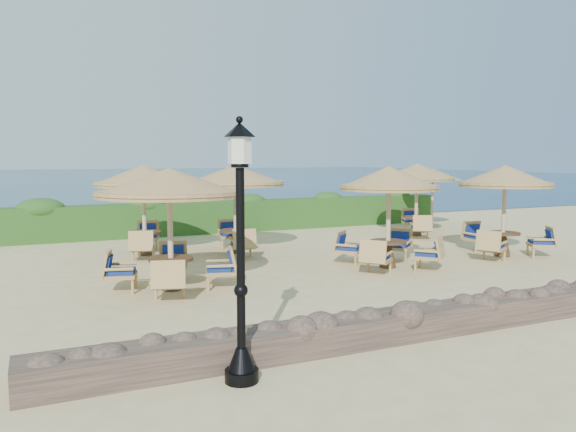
{
  "coord_description": "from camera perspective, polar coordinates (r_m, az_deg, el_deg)",
  "views": [
    {
      "loc": [
        -7.12,
        -13.4,
        2.88
      ],
      "look_at": [
        -0.94,
        0.32,
        1.3
      ],
      "focal_mm": 35.0,
      "sensor_mm": 36.0,
      "label": 1
    }
  ],
  "objects": [
    {
      "name": "ground",
      "position": [
        15.45,
        3.67,
        -4.76
      ],
      "size": [
        120.0,
        120.0,
        0.0
      ],
      "primitive_type": "plane",
      "color": "#CFBC83",
      "rests_on": "ground"
    },
    {
      "name": "sea",
      "position": [
        83.76,
        -19.41,
        3.69
      ],
      "size": [
        160.0,
        160.0,
        0.0
      ],
      "primitive_type": "plane",
      "color": "#0C284D",
      "rests_on": "ground"
    },
    {
      "name": "hedge",
      "position": [
        21.92,
        -5.16,
        -0.0
      ],
      "size": [
        18.0,
        0.9,
        1.2
      ],
      "primitive_type": "cube",
      "color": "#1E4516",
      "rests_on": "ground"
    },
    {
      "name": "stone_wall",
      "position": [
        10.47,
        19.97,
        -9.09
      ],
      "size": [
        15.0,
        0.65,
        0.44
      ],
      "primitive_type": "cube",
      "color": "brown",
      "rests_on": "ground"
    },
    {
      "name": "lamp_post",
      "position": [
        7.12,
        -4.83,
        -4.78
      ],
      "size": [
        0.44,
        0.44,
        3.31
      ],
      "color": "black",
      "rests_on": "ground"
    },
    {
      "name": "extra_parasol",
      "position": [
        23.86,
        14.51,
        4.1
      ],
      "size": [
        2.3,
        2.3,
        2.41
      ],
      "color": "#C7B08C",
      "rests_on": "ground"
    },
    {
      "name": "cafe_set_0",
      "position": [
        12.31,
        -11.94,
        1.31
      ],
      "size": [
        3.14,
        3.14,
        2.65
      ],
      "color": "#C7B08C",
      "rests_on": "ground"
    },
    {
      "name": "cafe_set_1",
      "position": [
        14.79,
        10.2,
        1.54
      ],
      "size": [
        2.59,
        2.59,
        2.65
      ],
      "color": "#C7B08C",
      "rests_on": "ground"
    },
    {
      "name": "cafe_set_2",
      "position": [
        17.36,
        21.15,
        2.25
      ],
      "size": [
        2.77,
        2.72,
        2.65
      ],
      "color": "#C7B08C",
      "rests_on": "ground"
    },
    {
      "name": "cafe_set_3",
      "position": [
        16.94,
        -14.47,
        2.88
      ],
      "size": [
        2.83,
        2.89,
        2.65
      ],
      "color": "#C7B08C",
      "rests_on": "ground"
    },
    {
      "name": "cafe_set_4",
      "position": [
        16.84,
        -5.38,
        3.11
      ],
      "size": [
        2.97,
        2.97,
        2.65
      ],
      "color": "#C7B08C",
      "rests_on": "ground"
    },
    {
      "name": "cafe_set_5",
      "position": [
        21.06,
        12.96,
        3.45
      ],
      "size": [
        2.74,
        2.81,
        2.65
      ],
      "color": "#C7B08C",
      "rests_on": "ground"
    }
  ]
}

